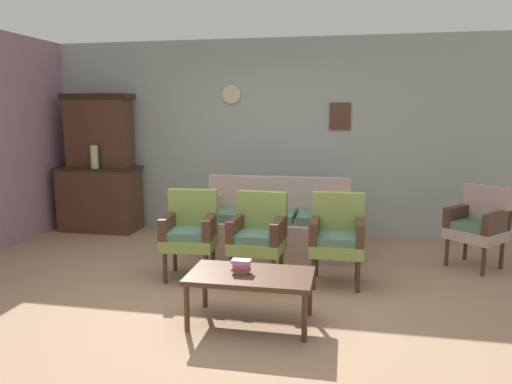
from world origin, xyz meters
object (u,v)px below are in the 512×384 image
object	(u,v)px
armchair_by_doorway	(190,230)
armchair_row_middle	(337,235)
side_cabinet	(100,198)
floral_couch	(276,226)
wingback_chair_by_fireplace	(479,223)
armchair_near_cabinet	(258,233)
book_stack_on_table	(241,266)
vase_on_cabinet	(94,157)
coffee_table	(251,279)

from	to	relation	value
armchair_by_doorway	armchair_row_middle	world-z (taller)	same
side_cabinet	floral_couch	xyz separation A→B (m)	(2.67, -0.61, -0.14)
armchair_row_middle	wingback_chair_by_fireplace	size ratio (longest dim) A/B	1.00
armchair_near_cabinet	book_stack_on_table	bearing A→B (deg)	-87.31
armchair_by_doorway	armchair_row_middle	size ratio (longest dim) A/B	1.00
armchair_near_cabinet	book_stack_on_table	size ratio (longest dim) A/B	5.76
armchair_row_middle	wingback_chair_by_fireplace	bearing A→B (deg)	27.80
book_stack_on_table	wingback_chair_by_fireplace	bearing A→B (deg)	39.76
floral_couch	wingback_chair_by_fireplace	xyz separation A→B (m)	(2.28, -0.15, 0.17)
side_cabinet	floral_couch	size ratio (longest dim) A/B	0.64
vase_on_cabinet	floral_couch	xyz separation A→B (m)	(2.62, -0.42, -0.76)
vase_on_cabinet	wingback_chair_by_fireplace	xyz separation A→B (m)	(4.90, -0.58, -0.59)
armchair_row_middle	wingback_chair_by_fireplace	xyz separation A→B (m)	(1.52, 0.80, 0.00)
armchair_by_doorway	wingback_chair_by_fireplace	distance (m)	3.15
armchair_near_cabinet	book_stack_on_table	xyz separation A→B (m)	(0.05, -0.99, -0.02)
armchair_row_middle	coffee_table	world-z (taller)	armchair_row_middle
wingback_chair_by_fireplace	coffee_table	size ratio (longest dim) A/B	0.90
vase_on_cabinet	side_cabinet	bearing A→B (deg)	105.97
armchair_row_middle	book_stack_on_table	world-z (taller)	armchair_row_middle
side_cabinet	vase_on_cabinet	world-z (taller)	vase_on_cabinet
side_cabinet	armchair_row_middle	xyz separation A→B (m)	(3.43, -1.56, 0.03)
armchair_near_cabinet	vase_on_cabinet	bearing A→B (deg)	150.67
armchair_row_middle	book_stack_on_table	bearing A→B (deg)	-124.42
vase_on_cabinet	armchair_row_middle	world-z (taller)	vase_on_cabinet
coffee_table	book_stack_on_table	size ratio (longest dim) A/B	6.40
armchair_by_doorway	coffee_table	bearing A→B (deg)	-49.68
vase_on_cabinet	wingback_chair_by_fireplace	world-z (taller)	vase_on_cabinet
book_stack_on_table	floral_couch	bearing A→B (deg)	90.65
floral_couch	coffee_table	bearing A→B (deg)	-87.21
coffee_table	book_stack_on_table	world-z (taller)	book_stack_on_table
armchair_by_doorway	coffee_table	distance (m)	1.30
vase_on_cabinet	armchair_row_middle	bearing A→B (deg)	-22.17
vase_on_cabinet	armchair_row_middle	xyz separation A→B (m)	(3.38, -1.38, -0.59)
vase_on_cabinet	book_stack_on_table	distance (m)	3.66
armchair_row_middle	coffee_table	xyz separation A→B (m)	(-0.66, -1.08, -0.12)
floral_couch	armchair_by_doorway	world-z (taller)	same
vase_on_cabinet	coffee_table	size ratio (longest dim) A/B	0.32
armchair_near_cabinet	armchair_row_middle	world-z (taller)	same
wingback_chair_by_fireplace	book_stack_on_table	bearing A→B (deg)	-140.24
wingback_chair_by_fireplace	armchair_row_middle	bearing A→B (deg)	-152.20
armchair_row_middle	floral_couch	bearing A→B (deg)	128.54
coffee_table	book_stack_on_table	bearing A→B (deg)	178.77
side_cabinet	wingback_chair_by_fireplace	world-z (taller)	side_cabinet
armchair_by_doorway	book_stack_on_table	size ratio (longest dim) A/B	5.76
wingback_chair_by_fireplace	book_stack_on_table	world-z (taller)	wingback_chair_by_fireplace
armchair_near_cabinet	coffee_table	bearing A→B (deg)	-82.99
wingback_chair_by_fireplace	armchair_by_doorway	bearing A→B (deg)	-163.60
side_cabinet	armchair_by_doorway	world-z (taller)	side_cabinet
side_cabinet	armchair_near_cabinet	bearing A→B (deg)	-31.83
floral_couch	coffee_table	world-z (taller)	floral_couch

